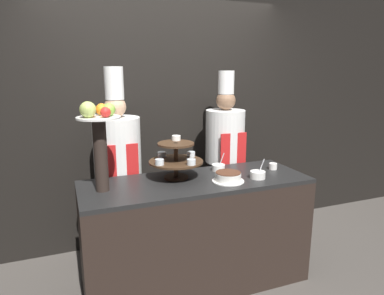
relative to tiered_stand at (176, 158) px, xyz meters
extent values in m
cube|color=black|center=(0.14, 0.84, 0.30)|extent=(10.00, 0.06, 2.80)
cube|color=black|center=(0.14, -0.11, -0.65)|extent=(1.86, 0.66, 0.89)
cube|color=black|center=(0.14, -0.11, -0.19)|extent=(1.86, 0.66, 0.03)
cylinder|color=#3D2819|center=(0.00, 0.00, -0.16)|extent=(0.20, 0.20, 0.02)
cylinder|color=#3D2819|center=(0.00, 0.00, -0.02)|extent=(0.04, 0.04, 0.30)
cylinder|color=#3D2819|center=(0.00, 0.00, -0.03)|extent=(0.45, 0.45, 0.02)
cylinder|color=#3D2819|center=(0.00, 0.00, 0.12)|extent=(0.30, 0.30, 0.02)
cylinder|color=silver|center=(0.16, 0.07, 0.00)|extent=(0.07, 0.07, 0.04)
cylinder|color=gold|center=(0.16, 0.07, -0.01)|extent=(0.06, 0.06, 0.03)
cylinder|color=silver|center=(-0.07, 0.16, 0.00)|extent=(0.07, 0.07, 0.04)
cylinder|color=beige|center=(-0.07, 0.16, -0.01)|extent=(0.06, 0.06, 0.03)
cylinder|color=silver|center=(-0.16, -0.08, 0.00)|extent=(0.07, 0.07, 0.04)
cylinder|color=red|center=(-0.16, -0.08, -0.01)|extent=(0.06, 0.06, 0.03)
cylinder|color=silver|center=(0.07, -0.16, 0.00)|extent=(0.07, 0.07, 0.04)
cylinder|color=green|center=(0.07, -0.16, -0.01)|extent=(0.06, 0.06, 0.03)
cylinder|color=white|center=(0.04, 0.09, 0.15)|extent=(0.07, 0.07, 0.04)
cylinder|color=#2D231E|center=(-0.60, -0.09, 0.10)|extent=(0.10, 0.10, 0.54)
cylinder|color=white|center=(-0.60, -0.09, 0.37)|extent=(0.31, 0.31, 0.01)
sphere|color=#84B742|center=(-0.53, -0.08, 0.43)|extent=(0.09, 0.09, 0.09)
sphere|color=orange|center=(-0.57, -0.02, 0.42)|extent=(0.09, 0.09, 0.09)
sphere|color=orange|center=(-0.66, -0.04, 0.42)|extent=(0.08, 0.08, 0.08)
sphere|color=#ADC160|center=(-0.68, -0.12, 0.44)|extent=(0.11, 0.11, 0.11)
sphere|color=red|center=(-0.56, -0.16, 0.42)|extent=(0.07, 0.07, 0.07)
cylinder|color=white|center=(0.36, -0.23, -0.17)|extent=(0.26, 0.26, 0.01)
cylinder|color=white|center=(0.36, -0.23, -0.13)|extent=(0.21, 0.21, 0.06)
cylinder|color=#472819|center=(0.36, -0.23, -0.10)|extent=(0.20, 0.20, 0.01)
cylinder|color=white|center=(0.89, -0.07, -0.14)|extent=(0.07, 0.07, 0.06)
cylinder|color=white|center=(0.63, -0.25, -0.14)|extent=(0.13, 0.13, 0.06)
cylinder|color=#BCBCC1|center=(0.66, -0.25, -0.07)|extent=(0.05, 0.01, 0.11)
cylinder|color=white|center=(0.42, 0.07, -0.14)|extent=(0.12, 0.12, 0.06)
cylinder|color=#BCBCC1|center=(0.45, 0.07, -0.07)|extent=(0.05, 0.01, 0.11)
cube|color=#28282D|center=(-0.40, 0.45, -0.67)|extent=(0.31, 0.17, 0.86)
cylinder|color=white|center=(-0.40, 0.45, 0.03)|extent=(0.42, 0.42, 0.53)
cube|color=red|center=(-0.40, 0.25, -0.08)|extent=(0.29, 0.01, 0.34)
sphere|color=tan|center=(-0.40, 0.45, 0.39)|extent=(0.19, 0.19, 0.19)
cylinder|color=white|center=(-0.40, 0.45, 0.59)|extent=(0.16, 0.16, 0.28)
cube|color=black|center=(0.67, 0.45, -0.65)|extent=(0.29, 0.16, 0.89)
cylinder|color=silver|center=(0.67, 0.45, 0.06)|extent=(0.39, 0.39, 0.52)
cube|color=red|center=(0.67, 0.26, -0.05)|extent=(0.27, 0.01, 0.33)
sphere|color=#846047|center=(0.67, 0.45, 0.41)|extent=(0.19, 0.19, 0.19)
cylinder|color=white|center=(0.67, 0.45, 0.59)|extent=(0.15, 0.15, 0.22)
camera|label=1|loc=(-0.85, -2.57, 0.71)|focal=32.00mm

